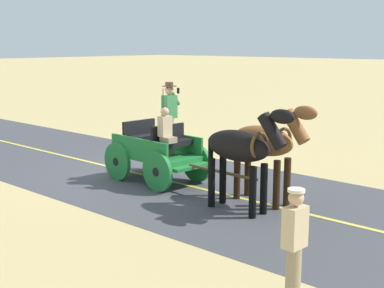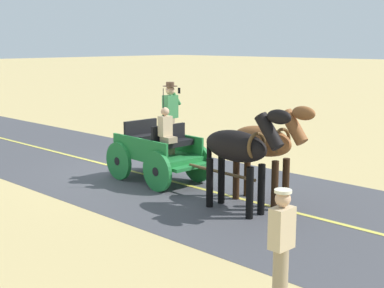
% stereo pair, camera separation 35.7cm
% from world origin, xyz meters
% --- Properties ---
extents(ground_plane, '(200.00, 200.00, 0.00)m').
position_xyz_m(ground_plane, '(0.00, 0.00, 0.00)').
color(ground_plane, tan).
extents(road_surface, '(5.68, 160.00, 0.01)m').
position_xyz_m(road_surface, '(0.00, 0.00, 0.00)').
color(road_surface, '#424247').
rests_on(road_surface, ground).
extents(road_centre_stripe, '(0.12, 160.00, 0.00)m').
position_xyz_m(road_centre_stripe, '(0.00, 0.00, 0.01)').
color(road_centre_stripe, '#DBCC4C').
rests_on(road_centre_stripe, road_surface).
extents(horse_drawn_carriage, '(1.53, 4.51, 2.50)m').
position_xyz_m(horse_drawn_carriage, '(0.17, 0.88, 0.82)').
color(horse_drawn_carriage, '#1E7233').
rests_on(horse_drawn_carriage, ground).
extents(horse_near_side, '(0.67, 2.14, 2.21)m').
position_xyz_m(horse_near_side, '(-0.06, 3.93, 1.32)').
color(horse_near_side, brown).
rests_on(horse_near_side, ground).
extents(horse_off_side, '(0.61, 2.13, 2.21)m').
position_xyz_m(horse_off_side, '(0.75, 3.89, 1.32)').
color(horse_off_side, black).
rests_on(horse_off_side, ground).
extents(pedestrian_walking, '(0.33, 0.22, 1.65)m').
position_xyz_m(pedestrian_walking, '(3.67, 6.91, 0.89)').
color(pedestrian_walking, '#998466').
rests_on(pedestrian_walking, ground).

